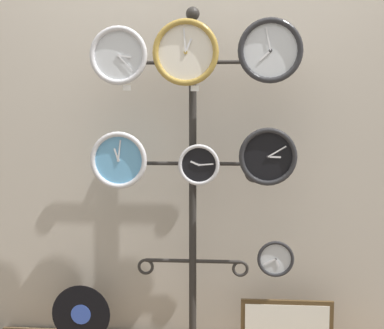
{
  "coord_description": "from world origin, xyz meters",
  "views": [
    {
      "loc": [
        0.2,
        -2.35,
        1.29
      ],
      "look_at": [
        0.0,
        0.36,
        1.03
      ],
      "focal_mm": 50.0,
      "sensor_mm": 36.0,
      "label": 1
    }
  ],
  "objects_px": {
    "vinyl_record": "(81,314)",
    "picture_frame": "(287,325)",
    "display_stand": "(193,250)",
    "clock_middle_right": "(268,157)",
    "clock_top_center": "(186,52)",
    "clock_middle_left": "(119,160)",
    "clock_top_left": "(119,55)",
    "clock_bottom_right": "(276,259)",
    "clock_top_right": "(270,51)",
    "clock_middle_center": "(199,165)"
  },
  "relations": [
    {
      "from": "clock_top_center",
      "to": "vinyl_record",
      "type": "relative_size",
      "value": 1.04
    },
    {
      "from": "clock_top_center",
      "to": "display_stand",
      "type": "bearing_deg",
      "value": 74.05
    },
    {
      "from": "clock_top_left",
      "to": "clock_bottom_right",
      "type": "distance_m",
      "value": 1.29
    },
    {
      "from": "clock_bottom_right",
      "to": "clock_top_center",
      "type": "bearing_deg",
      "value": -177.4
    },
    {
      "from": "clock_top_center",
      "to": "vinyl_record",
      "type": "height_order",
      "value": "clock_top_center"
    },
    {
      "from": "clock_middle_right",
      "to": "clock_bottom_right",
      "type": "bearing_deg",
      "value": 32.22
    },
    {
      "from": "clock_top_left",
      "to": "picture_frame",
      "type": "xyz_separation_m",
      "value": [
        0.86,
        0.04,
        -1.38
      ]
    },
    {
      "from": "clock_top_center",
      "to": "picture_frame",
      "type": "height_order",
      "value": "clock_top_center"
    },
    {
      "from": "clock_middle_right",
      "to": "vinyl_record",
      "type": "relative_size",
      "value": 0.91
    },
    {
      "from": "clock_middle_center",
      "to": "clock_middle_right",
      "type": "bearing_deg",
      "value": -3.23
    },
    {
      "from": "clock_top_right",
      "to": "clock_middle_right",
      "type": "xyz_separation_m",
      "value": [
        -0.0,
        -0.01,
        -0.52
      ]
    },
    {
      "from": "clock_middle_right",
      "to": "clock_top_left",
      "type": "bearing_deg",
      "value": 179.29
    },
    {
      "from": "clock_top_right",
      "to": "clock_bottom_right",
      "type": "xyz_separation_m",
      "value": [
        0.04,
        0.02,
        -1.04
      ]
    },
    {
      "from": "clock_top_left",
      "to": "clock_top_center",
      "type": "distance_m",
      "value": 0.34
    },
    {
      "from": "clock_top_left",
      "to": "clock_middle_right",
      "type": "xyz_separation_m",
      "value": [
        0.74,
        -0.01,
        -0.5
      ]
    },
    {
      "from": "clock_middle_right",
      "to": "clock_top_center",
      "type": "bearing_deg",
      "value": 178.7
    },
    {
      "from": "clock_top_right",
      "to": "clock_middle_center",
      "type": "height_order",
      "value": "clock_top_right"
    },
    {
      "from": "clock_top_right",
      "to": "picture_frame",
      "type": "bearing_deg",
      "value": 21.8
    },
    {
      "from": "clock_top_center",
      "to": "clock_bottom_right",
      "type": "distance_m",
      "value": 1.13
    },
    {
      "from": "clock_bottom_right",
      "to": "display_stand",
      "type": "bearing_deg",
      "value": 169.83
    },
    {
      "from": "picture_frame",
      "to": "clock_middle_left",
      "type": "bearing_deg",
      "value": -176.75
    },
    {
      "from": "display_stand",
      "to": "clock_top_center",
      "type": "height_order",
      "value": "display_stand"
    },
    {
      "from": "clock_middle_left",
      "to": "vinyl_record",
      "type": "bearing_deg",
      "value": 168.28
    },
    {
      "from": "clock_top_center",
      "to": "vinyl_record",
      "type": "distance_m",
      "value": 1.48
    },
    {
      "from": "display_stand",
      "to": "clock_middle_center",
      "type": "xyz_separation_m",
      "value": [
        0.04,
        -0.09,
        0.46
      ]
    },
    {
      "from": "clock_top_center",
      "to": "clock_top_right",
      "type": "bearing_deg",
      "value": 0.09
    },
    {
      "from": "display_stand",
      "to": "clock_middle_right",
      "type": "height_order",
      "value": "display_stand"
    },
    {
      "from": "clock_middle_right",
      "to": "picture_frame",
      "type": "height_order",
      "value": "clock_middle_right"
    },
    {
      "from": "clock_top_left",
      "to": "vinyl_record",
      "type": "relative_size",
      "value": 0.93
    },
    {
      "from": "display_stand",
      "to": "clock_middle_right",
      "type": "bearing_deg",
      "value": -15.67
    },
    {
      "from": "clock_top_center",
      "to": "clock_middle_center",
      "type": "bearing_deg",
      "value": 8.77
    },
    {
      "from": "vinyl_record",
      "to": "clock_top_center",
      "type": "bearing_deg",
      "value": -4.17
    },
    {
      "from": "clock_middle_left",
      "to": "clock_middle_center",
      "type": "height_order",
      "value": "clock_middle_left"
    },
    {
      "from": "clock_middle_center",
      "to": "display_stand",
      "type": "bearing_deg",
      "value": 113.27
    },
    {
      "from": "vinyl_record",
      "to": "clock_top_left",
      "type": "bearing_deg",
      "value": -10.15
    },
    {
      "from": "clock_middle_left",
      "to": "picture_frame",
      "type": "height_order",
      "value": "clock_middle_left"
    },
    {
      "from": "vinyl_record",
      "to": "picture_frame",
      "type": "height_order",
      "value": "vinyl_record"
    },
    {
      "from": "display_stand",
      "to": "clock_top_center",
      "type": "distance_m",
      "value": 1.03
    },
    {
      "from": "clock_middle_left",
      "to": "clock_middle_center",
      "type": "relative_size",
      "value": 1.4
    },
    {
      "from": "clock_middle_left",
      "to": "clock_middle_center",
      "type": "xyz_separation_m",
      "value": [
        0.41,
        0.02,
        -0.02
      ]
    },
    {
      "from": "clock_middle_left",
      "to": "clock_top_right",
      "type": "bearing_deg",
      "value": 0.46
    },
    {
      "from": "clock_top_center",
      "to": "clock_middle_left",
      "type": "height_order",
      "value": "clock_top_center"
    },
    {
      "from": "display_stand",
      "to": "clock_middle_center",
      "type": "bearing_deg",
      "value": -66.73
    },
    {
      "from": "clock_top_left",
      "to": "clock_top_center",
      "type": "relative_size",
      "value": 0.89
    },
    {
      "from": "clock_top_center",
      "to": "clock_top_right",
      "type": "distance_m",
      "value": 0.41
    },
    {
      "from": "clock_top_center",
      "to": "clock_middle_left",
      "type": "distance_m",
      "value": 0.63
    },
    {
      "from": "clock_top_left",
      "to": "clock_middle_center",
      "type": "xyz_separation_m",
      "value": [
        0.4,
        0.01,
        -0.55
      ]
    },
    {
      "from": "clock_top_right",
      "to": "vinyl_record",
      "type": "height_order",
      "value": "clock_top_right"
    },
    {
      "from": "clock_middle_left",
      "to": "picture_frame",
      "type": "xyz_separation_m",
      "value": [
        0.86,
        0.05,
        -0.86
      ]
    },
    {
      "from": "clock_top_center",
      "to": "clock_middle_right",
      "type": "height_order",
      "value": "clock_top_center"
    }
  ]
}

